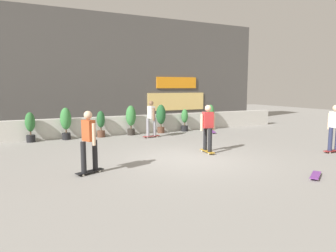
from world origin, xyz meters
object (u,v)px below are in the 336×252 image
(potted_plant_6, at_px, (210,115))
(skateboard_aside, at_px, (316,175))
(skateboard_near_camera, at_px, (213,132))
(skater_mid_plaza, at_px, (208,127))
(potted_plant_5, at_px, (185,120))
(skater_foreground, at_px, (151,117))
(potted_plant_3, at_px, (131,118))
(skater_far_left, at_px, (89,139))
(potted_plant_2, at_px, (101,123))
(potted_plant_0, at_px, (30,126))
(potted_plant_1, at_px, (66,121))
(skater_by_wall_left, at_px, (335,126))
(potted_plant_4, at_px, (161,117))

(potted_plant_6, height_order, skateboard_aside, potted_plant_6)
(skateboard_near_camera, bearing_deg, potted_plant_6, 61.83)
(skater_mid_plaza, bearing_deg, potted_plant_5, 69.56)
(skateboard_near_camera, bearing_deg, skater_foreground, 179.88)
(potted_plant_3, distance_m, potted_plant_5, 2.98)
(potted_plant_5, relative_size, skater_far_left, 0.69)
(skater_far_left, xyz_separation_m, skateboard_near_camera, (7.20, 4.80, -0.88))
(potted_plant_2, xyz_separation_m, skater_far_left, (-1.75, -5.94, 0.28))
(skater_far_left, xyz_separation_m, skater_foreground, (3.81, 4.80, 0.00))
(potted_plant_0, xyz_separation_m, potted_plant_1, (1.44, 0.00, 0.12))
(skater_foreground, bearing_deg, skateboard_near_camera, -0.12)
(skater_foreground, relative_size, skateboard_near_camera, 2.09)
(skateboard_near_camera, xyz_separation_m, skateboard_aside, (-2.03, -7.69, 0.00))
(skater_mid_plaza, bearing_deg, skateboard_aside, -76.87)
(potted_plant_3, xyz_separation_m, skater_by_wall_left, (5.17, -6.98, 0.11))
(potted_plant_1, bearing_deg, skater_by_wall_left, -40.43)
(potted_plant_0, height_order, potted_plant_2, potted_plant_0)
(skater_foreground, bearing_deg, skater_far_left, -128.42)
(potted_plant_4, xyz_separation_m, skater_far_left, (-4.82, -5.94, 0.11))
(potted_plant_4, bearing_deg, skater_foreground, -131.72)
(potted_plant_6, xyz_separation_m, skater_mid_plaza, (-3.52, -5.10, 0.17))
(skater_by_wall_left, bearing_deg, potted_plant_5, 107.45)
(potted_plant_2, xyz_separation_m, skateboard_near_camera, (5.45, -1.14, -0.59))
(potted_plant_5, height_order, skater_far_left, skater_far_left)
(skater_by_wall_left, xyz_separation_m, skater_far_left, (-8.39, 1.04, 0.00))
(skater_far_left, bearing_deg, skater_mid_plaza, 11.04)
(potted_plant_1, distance_m, skater_far_left, 5.94)
(skateboard_aside, bearing_deg, skater_mid_plaza, 103.13)
(potted_plant_0, xyz_separation_m, potted_plant_3, (4.47, 0.00, 0.13))
(skater_far_left, distance_m, skateboard_aside, 5.99)
(skater_by_wall_left, relative_size, skater_foreground, 1.00)
(potted_plant_1, bearing_deg, potted_plant_3, 0.00)
(skater_mid_plaza, xyz_separation_m, skateboard_near_camera, (2.91, 3.96, -0.88))
(skater_by_wall_left, relative_size, skateboard_near_camera, 2.09)
(potted_plant_0, distance_m, potted_plant_4, 6.07)
(potted_plant_6, distance_m, skater_foreground, 4.16)
(potted_plant_1, bearing_deg, potted_plant_0, 180.00)
(skateboard_aside, bearing_deg, potted_plant_3, 102.43)
(skateboard_near_camera, bearing_deg, skater_by_wall_left, -78.50)
(potted_plant_2, bearing_deg, potted_plant_6, 0.00)
(potted_plant_2, height_order, potted_plant_3, potted_plant_3)
(potted_plant_4, bearing_deg, potted_plant_6, 0.00)
(potted_plant_3, bearing_deg, skater_foreground, -62.45)
(skater_far_left, bearing_deg, skateboard_aside, -29.26)
(potted_plant_1, distance_m, skater_foreground, 3.79)
(potted_plant_0, bearing_deg, potted_plant_4, 0.00)
(potted_plant_3, bearing_deg, potted_plant_4, 0.00)
(skater_mid_plaza, height_order, skateboard_near_camera, skater_mid_plaza)
(potted_plant_5, bearing_deg, skater_foreground, -154.60)
(skater_by_wall_left, distance_m, skateboard_near_camera, 6.03)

